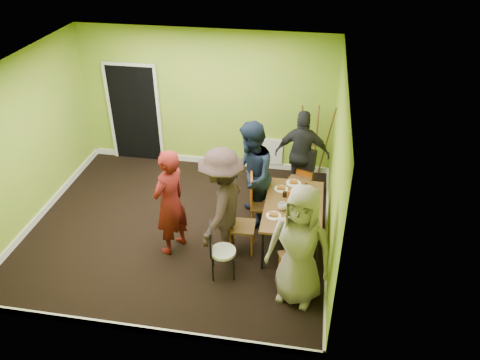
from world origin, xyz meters
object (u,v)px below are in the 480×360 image
Objects in this scene: chair_back_end at (303,165)px; person_left_far at (251,176)px; chair_left_far at (259,199)px; orange_bottle at (289,193)px; blue_bottle at (308,215)px; person_left_near at (222,205)px; person_front_end at (300,246)px; dining_table at (293,208)px; person_standing at (170,203)px; chair_bentwood at (219,248)px; chair_left_near at (237,221)px; thermos at (291,199)px; easel at (316,143)px; person_back_end at (302,154)px; chair_front_end at (297,257)px.

person_left_far is (-0.82, -0.94, 0.24)m from chair_back_end.
chair_back_end is (0.66, 1.09, 0.09)m from chair_left_far.
orange_bottle is (-0.17, -1.12, 0.10)m from chair_back_end.
blue_bottle is 0.12× the size of person_left_near.
blue_bottle is 0.80m from person_front_end.
orange_bottle is 0.04× the size of person_left_near.
orange_bottle is at bearing 135.04° from person_left_near.
blue_bottle reaches higher than dining_table.
person_front_end is at bearing 95.15° from person_standing.
orange_bottle is (0.92, 1.15, 0.30)m from chair_bentwood.
chair_left_near is (-0.85, -0.29, -0.15)m from dining_table.
blue_bottle is (1.25, 0.52, 0.37)m from chair_bentwood.
person_left_near is at bearing -143.97° from orange_bottle.
person_left_far is at bearing 147.15° from thermos.
orange_bottle is at bearing 114.75° from person_front_end.
person_left_near is at bearing -28.66° from person_left_far.
chair_back_end is 2.14m from person_left_near.
chair_back_end is 1.77m from blue_bottle.
thermos is 0.12× the size of person_left_far.
thermos is at bearing -98.56° from easel.
person_front_end is at bearing -92.06° from easel.
chair_bentwood is 1.50m from orange_bottle.
person_back_end is at bearing 88.33° from dining_table.
chair_left_far is at bearing 96.68° from chair_front_end.
person_front_end is (0.16, -1.17, 0.22)m from dining_table.
easel is at bearing 82.44° from dining_table.
person_left_near is 1.41m from person_front_end.
person_standing reaches higher than thermos.
chair_back_end is 0.71m from easel.
thermos is at bearing 47.50° from person_left_far.
person_front_end is at bearing -80.07° from orange_bottle.
orange_bottle is at bearing 109.97° from dining_table.
person_standing is (-1.01, -0.16, 0.35)m from chair_left_near.
person_left_near is at bearing -177.35° from blue_bottle.
person_back_end reaches higher than chair_left_far.
blue_bottle is 0.12× the size of person_standing.
chair_back_end is 4.29× the size of thermos.
blue_bottle is (0.16, -1.75, 0.17)m from chair_back_end.
person_back_end reaches higher than blue_bottle.
thermos is (-0.04, -0.02, 0.17)m from dining_table.
chair_left_far is 1.09m from blue_bottle.
person_left_near is 2.20m from person_back_end.
dining_table is 18.32× the size of orange_bottle.
person_back_end reaches higher than chair_bentwood.
chair_left_far is 1.66m from person_front_end.
chair_bentwood is (-1.09, -2.27, -0.21)m from chair_back_end.
chair_left_far is at bearing 153.83° from dining_table.
blue_bottle is 1.28m from person_left_far.
chair_left_far is 0.63m from chair_left_near.
easel is (1.12, 2.33, 0.25)m from chair_left_near.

